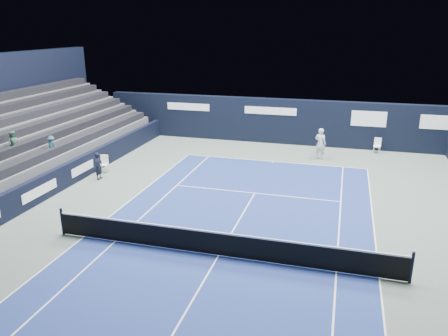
# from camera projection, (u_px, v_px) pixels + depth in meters

# --- Properties ---
(ground) EXTENTS (48.00, 48.00, 0.00)m
(ground) POSITION_uv_depth(u_px,v_px,m) (232.00, 232.00, 17.49)
(ground) COLOR #56665C
(ground) RESTS_ON ground
(court_surface) EXTENTS (10.97, 23.77, 0.01)m
(court_surface) POSITION_uv_depth(u_px,v_px,m) (219.00, 256.00, 15.66)
(court_surface) COLOR navy
(court_surface) RESTS_ON ground
(folding_chair_back_a) EXTENTS (0.36, 0.39, 0.81)m
(folding_chair_back_a) POSITION_uv_depth(u_px,v_px,m) (377.00, 144.00, 28.37)
(folding_chair_back_a) COLOR white
(folding_chair_back_a) RESTS_ON ground
(folding_chair_back_b) EXTENTS (0.49, 0.48, 1.00)m
(folding_chair_back_b) POSITION_uv_depth(u_px,v_px,m) (377.00, 144.00, 28.23)
(folding_chair_back_b) COLOR white
(folding_chair_back_b) RESTS_ON ground
(line_judge_chair) EXTENTS (0.53, 0.51, 0.99)m
(line_judge_chair) POSITION_uv_depth(u_px,v_px,m) (104.00, 162.00, 24.49)
(line_judge_chair) COLOR white
(line_judge_chair) RESTS_ON ground
(line_judge) EXTENTS (0.39, 0.56, 1.48)m
(line_judge) POSITION_uv_depth(u_px,v_px,m) (99.00, 166.00, 23.30)
(line_judge) COLOR black
(line_judge) RESTS_ON ground
(court_markings) EXTENTS (11.03, 23.83, 0.00)m
(court_markings) POSITION_uv_depth(u_px,v_px,m) (219.00, 256.00, 15.65)
(court_markings) COLOR white
(court_markings) RESTS_ON court_surface
(tennis_net) EXTENTS (12.90, 0.10, 1.10)m
(tennis_net) POSITION_uv_depth(u_px,v_px,m) (218.00, 243.00, 15.50)
(tennis_net) COLOR black
(tennis_net) RESTS_ON ground
(back_sponsor_wall) EXTENTS (26.00, 0.63, 3.10)m
(back_sponsor_wall) POSITION_uv_depth(u_px,v_px,m) (285.00, 121.00, 30.29)
(back_sponsor_wall) COLOR black
(back_sponsor_wall) RESTS_ON ground
(side_barrier_left) EXTENTS (0.33, 22.00, 1.20)m
(side_barrier_left) POSITION_uv_depth(u_px,v_px,m) (80.00, 168.00, 23.37)
(side_barrier_left) COLOR black
(side_barrier_left) RESTS_ON ground
(spectator_stand) EXTENTS (6.00, 18.00, 6.40)m
(spectator_stand) POSITION_uv_depth(u_px,v_px,m) (29.00, 135.00, 24.85)
(spectator_stand) COLOR #4E4E51
(spectator_stand) RESTS_ON ground
(tennis_player) EXTENTS (0.81, 0.94, 1.94)m
(tennis_player) POSITION_uv_depth(u_px,v_px,m) (320.00, 144.00, 26.85)
(tennis_player) COLOR silver
(tennis_player) RESTS_ON ground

